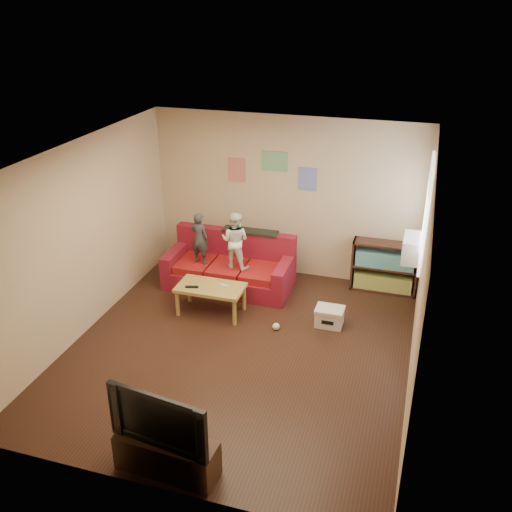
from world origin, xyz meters
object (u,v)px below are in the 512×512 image
(bookshelf, at_px, (384,269))
(tv_stand, at_px, (167,455))
(sofa, at_px, (230,268))
(television, at_px, (163,415))
(child_a, at_px, (199,238))
(child_b, at_px, (235,240))
(coffee_table, at_px, (211,290))
(file_box, at_px, (329,317))

(bookshelf, xyz_separation_m, tv_stand, (-1.71, -4.55, -0.17))
(sofa, xyz_separation_m, television, (0.72, -3.99, 0.41))
(sofa, bearing_deg, child_a, -159.42)
(child_b, bearing_deg, child_a, 3.16)
(coffee_table, xyz_separation_m, television, (0.70, -3.06, 0.32))
(bookshelf, relative_size, television, 0.96)
(child_a, bearing_deg, coffee_table, 132.06)
(coffee_table, bearing_deg, television, -77.03)
(sofa, bearing_deg, coffee_table, -89.10)
(child_b, bearing_deg, bookshelf, -159.04)
(coffee_table, distance_m, tv_stand, 3.15)
(child_a, distance_m, child_b, 0.60)
(sofa, distance_m, television, 4.07)
(bookshelf, height_order, television, television)
(file_box, xyz_separation_m, tv_stand, (-1.07, -3.22, 0.05))
(child_a, distance_m, file_box, 2.43)
(bookshelf, bearing_deg, child_b, -162.20)
(television, bearing_deg, tv_stand, 0.00)
(child_a, xyz_separation_m, file_box, (2.24, -0.59, -0.71))
(tv_stand, distance_m, television, 0.51)
(child_b, relative_size, bookshelf, 0.89)
(bookshelf, bearing_deg, television, -110.57)
(child_a, distance_m, television, 4.00)
(coffee_table, height_order, television, television)
(tv_stand, bearing_deg, child_a, 110.75)
(tv_stand, bearing_deg, child_b, 102.20)
(child_b, xyz_separation_m, tv_stand, (0.57, -3.82, -0.70))
(television, bearing_deg, sofa, 108.18)
(child_b, relative_size, television, 0.85)
(sofa, relative_size, bookshelf, 1.96)
(child_a, relative_size, file_box, 2.09)
(coffee_table, relative_size, tv_stand, 0.95)
(coffee_table, bearing_deg, child_b, 80.02)
(file_box, distance_m, television, 3.45)
(television, bearing_deg, coffee_table, 110.92)
(sofa, height_order, child_b, child_b)
(child_a, height_order, television, child_a)
(child_b, xyz_separation_m, coffee_table, (-0.13, -0.76, -0.51))
(child_b, bearing_deg, coffee_table, 83.18)
(sofa, xyz_separation_m, child_a, (-0.45, -0.17, 0.55))
(sofa, bearing_deg, tv_stand, -79.78)
(bookshelf, distance_m, television, 4.87)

